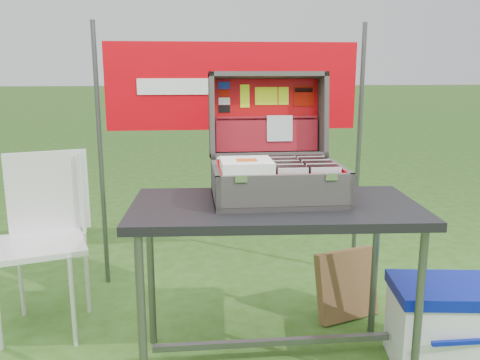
{
  "coord_description": "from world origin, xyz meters",
  "views": [
    {
      "loc": [
        -0.28,
        -2.18,
        1.41
      ],
      "look_at": [
        -0.05,
        0.1,
        0.91
      ],
      "focal_mm": 38.0,
      "sensor_mm": 36.0,
      "label": 1
    }
  ],
  "objects": [
    {
      "name": "lid_card_neon_main",
      "position": [
        0.12,
        0.47,
        1.27
      ],
      "size": [
        0.12,
        0.01,
        0.09
      ],
      "primitive_type": "cube",
      "rotation": [
        -1.69,
        0.0,
        0.0
      ],
      "color": "#CCEE18",
      "rests_on": "suitcase_lid_liner"
    },
    {
      "name": "cd_left_13",
      "position": [
        0.16,
        0.23,
        0.92
      ],
      "size": [
        0.13,
        0.01,
        0.15
      ],
      "primitive_type": "cube",
      "color": "black",
      "rests_on": "suitcase_liner_floor"
    },
    {
      "name": "songbook_7",
      "position": [
        -0.03,
        0.01,
        1.01
      ],
      "size": [
        0.22,
        0.22,
        0.0
      ],
      "primitive_type": "cube",
      "color": "white",
      "rests_on": "suitcase_base_wall_front"
    },
    {
      "name": "cd_right_7",
      "position": [
        0.3,
        0.09,
        0.92
      ],
      "size": [
        0.13,
        0.01,
        0.15
      ],
      "primitive_type": "cube",
      "color": "black",
      "rests_on": "suitcase_liner_floor"
    },
    {
      "name": "songbook_1",
      "position": [
        -0.03,
        0.01,
        0.98
      ],
      "size": [
        0.22,
        0.22,
        0.0
      ],
      "primitive_type": "cube",
      "color": "white",
      "rests_on": "suitcase_base_wall_front"
    },
    {
      "name": "table_leg_fl",
      "position": [
        -0.49,
        -0.25,
        0.39
      ],
      "size": [
        0.04,
        0.04,
        0.77
      ],
      "primitive_type": "cylinder",
      "color": "#59595B",
      "rests_on": "ground"
    },
    {
      "name": "suitcase_latch_right",
      "position": [
        0.31,
        -0.13,
        0.96
      ],
      "size": [
        0.05,
        0.01,
        0.03
      ],
      "primitive_type": "cube",
      "color": "silver",
      "rests_on": "suitcase_base_wall_front"
    },
    {
      "name": "suitcase_liner_wall_front",
      "position": [
        0.12,
        -0.1,
        0.91
      ],
      "size": [
        0.55,
        0.01,
        0.14
      ],
      "primitive_type": "cube",
      "color": "red",
      "rests_on": "suitcase_base_bottom"
    },
    {
      "name": "cd_left_6",
      "position": [
        0.16,
        0.06,
        0.92
      ],
      "size": [
        0.13,
        0.01,
        0.15
      ],
      "primitive_type": "cube",
      "color": "black",
      "rests_on": "suitcase_liner_floor"
    },
    {
      "name": "cd_left_9",
      "position": [
        0.16,
        0.14,
        0.92
      ],
      "size": [
        0.13,
        0.01,
        0.15
      ],
      "primitive_type": "cube",
      "color": "black",
      "rests_on": "suitcase_liner_floor"
    },
    {
      "name": "chair_leg_bl",
      "position": [
        -1.27,
        0.67,
        0.25
      ],
      "size": [
        0.02,
        0.02,
        0.49
      ],
      "primitive_type": "cylinder",
      "color": "silver",
      "rests_on": "ground"
    },
    {
      "name": "suitcase_liner_floor",
      "position": [
        0.12,
        0.09,
        0.84
      ],
      "size": [
        0.55,
        0.38,
        0.01
      ],
      "primitive_type": "cube",
      "color": "red",
      "rests_on": "suitcase_base_bottom"
    },
    {
      "name": "songbook_3",
      "position": [
        -0.03,
        0.01,
        0.99
      ],
      "size": [
        0.22,
        0.22,
        0.0
      ],
      "primitive_type": "cube",
      "color": "white",
      "rests_on": "suitcase_base_wall_front"
    },
    {
      "name": "chair_leg_fr",
      "position": [
        -0.89,
        0.29,
        0.25
      ],
      "size": [
        0.02,
        0.02,
        0.49
      ],
      "primitive_type": "cylinder",
      "color": "silver",
      "rests_on": "ground"
    },
    {
      "name": "suitcase",
      "position": [
        0.12,
        0.15,
        1.1
      ],
      "size": [
        0.6,
        0.59,
        0.58
      ],
      "primitive_type": null,
      "color": "#625D58",
      "rests_on": "table"
    },
    {
      "name": "chair_upright_left",
      "position": [
        -1.27,
        0.69,
        0.72
      ],
      "size": [
        0.02,
        0.02,
        0.46
      ],
      "primitive_type": "cylinder",
      "color": "silver",
      "rests_on": "chair_seat"
    },
    {
      "name": "cd_left_3",
      "position": [
        0.16,
        -0.01,
        0.92
      ],
      "size": [
        0.13,
        0.01,
        0.15
      ],
      "primitive_type": "cube",
      "color": "black",
      "rests_on": "suitcase_liner_floor"
    },
    {
      "name": "table_leg_fr",
      "position": [
        0.69,
        -0.25,
        0.39
      ],
      "size": [
        0.04,
        0.04,
        0.77
      ],
      "primitive_type": "cylinder",
      "color": "#59595B",
      "rests_on": "ground"
    },
    {
      "name": "suitcase_latch_left",
      "position": [
        -0.07,
        -0.13,
        0.96
      ],
      "size": [
        0.05,
        0.01,
        0.03
      ],
      "primitive_type": "cube",
      "color": "silver",
      "rests_on": "suitcase_base_wall_front"
    },
    {
      "name": "cooler_body",
      "position": [
        0.9,
        -0.05,
        0.18
      ],
      "size": [
        0.49,
        0.39,
        0.36
      ],
      "primitive_type": "cube",
      "rotation": [
        0.0,
        0.0,
        -0.13
      ],
      "color": "white",
      "rests_on": "ground"
    },
    {
      "name": "suitcase_pocket_edge",
      "position": [
        0.12,
        0.43,
        1.16
      ],
      "size": [
        0.52,
        0.02,
        0.02
      ],
      "primitive_type": "cube",
      "rotation": [
        -1.69,
        0.0,
        0.0
      ],
      "color": "maroon",
      "rests_on": "suitcase_lid_pocket"
    },
    {
      "name": "suitcase_lid_rim_right",
      "position": [
        0.41,
        0.41,
        1.18
      ],
      "size": [
        0.02,
        0.21,
        0.44
      ],
      "primitive_type": "cube",
      "rotation": [
        -1.69,
        0.0,
        0.0
      ],
      "color": "#625D58",
      "rests_on": "suitcase_lid_back"
    },
    {
      "name": "chair_leg_br",
      "position": [
        -0.89,
        0.67,
        0.25
      ],
      "size": [
        0.02,
        0.02,
        0.49
      ],
      "primitive_type": "cylinder",
      "color": "silver",
      "rests_on": "ground"
    },
    {
      "name": "table_brace",
      "position": [
        0.1,
        0.02,
        0.12
      ],
      "size": [
        1.15,
        0.03,
        0.03
      ],
      "primitive_type": "cube",
      "color": "#59595B",
      "rests_on": "ground"
    },
    {
      "name": "suitcase_liner_wall_back",
      "position": [
        0.12,
        0.28,
        0.91
      ],
      "size": [
        0.55,
        0.01,
        0.14
      ],
      "primitive_type": "cube",
      "color": "red",
      "rests_on": "suitcase_base_bottom"
    },
    {
      "name": "table_leg_bl",
      "position": [
        -0.49,
        0.28,
        0.39
      ],
      "size": [
        0.04,
        0.04,
        0.77
      ],
      "primitive_type": "cylinder",
      "color": "#59595B",
      "rests_on": "ground"
    },
    {
      "name": "suitcase_lid_pocket",
      "position": [
        0.12,
        0.43,
        1.07
      ],
      "size": [
        0.53,
        0.05,
        0.17
      ],
      "primitive_type": "cube",
      "rotation": [
        -1.69,
        0.0,
        0.0
      ],
      "color": "maroon",
      "rests_on": "suitcase_lid_liner"
    },
    {
      "name": "cd_right_3",
      "position": [
        0.3,
        -0.01,
        0.92
      ],
      "size": [
        0.13,
        0.01,
        0.15
      ],
      "primitive_type": "cube",
      "color": "black",
      "rests_on": "suitcase_liner_floor"
    },
    {
      "name": "cd_left_2",
      "position": [
        0.16,
        -0.03,
        0.92
      ],
      "size": [
        0.13,
        0.01,
        0.15
      ],
      "primitive_type": "cube",
      "color": "black",
      "rests_on": "suitcase_liner_floor"
    },
    {
      "name": "cd_left_5",
      "position": [
        0.16,
        0.04,
        0.92
      ],
      "size": [
        0.13,
        0.01,
        0.15
      ],
      "primitive_type": "cube",
      "color": "black",
      "rests_on": "suitcase_liner_floor"
    },
    {
      "name": "suitcase_pocket_cd",
      "position": [
        0.19,
        0.42,
        1.11
      ],
      "size": [
        0.13,
        0.03,
        0.13
      ],
      "primitive_type": "cube",
      "rotation": [
        -1.69,
        0.0,
        0.0
      ],
      "color": "silver",
      "rests_on": "suitcase_lid_pocket"
    },
    {
      "name": "cd_right_4",
      "position": [
        0.3,
        0.02,
        0.92
      ],
      "size": [
        0.13,
        0.01,
        0.15
      ],
      "primitive_type": "cube",
      "color": "silver",
      "rests_on": "suitcase_liner_floor"
    },
    {
      "name": "suitcase_lid_liner",
      "position": [
        0.12,
        0.46,
        1.17
      ],
      "size": [
        0.55,
        0.05,
        0.38
      ],
      "primitive_type": "cube",
      "rotation": [
        -1.69,
        0.0,
        0.0
      ],
      "color": "red",
      "rests_on": "suitcase_lid_back"
    },
    {
      "name": "suitcase_lid_back",
      "position": [
        0.12,
        0.48,
        1.17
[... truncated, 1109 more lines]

